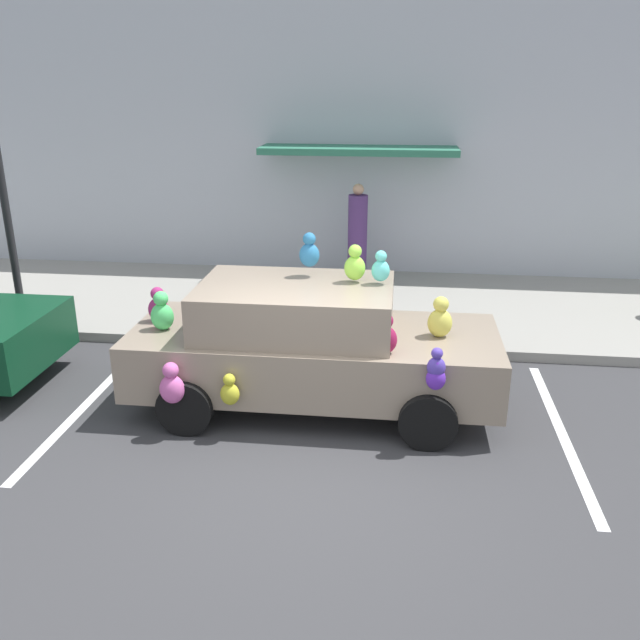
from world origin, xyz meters
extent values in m
plane|color=#38383A|center=(0.00, 0.00, 0.00)|extent=(60.00, 60.00, 0.00)
cube|color=gray|center=(0.00, 5.00, 0.07)|extent=(24.00, 4.00, 0.15)
cube|color=#B2B7C1|center=(0.00, 7.15, 3.20)|extent=(24.00, 0.30, 6.40)
cube|color=#2D7258|center=(0.00, 6.60, 2.55)|extent=(3.60, 1.10, 0.12)
cube|color=silver|center=(2.74, 1.00, 0.00)|extent=(0.12, 3.60, 0.01)
cube|color=silver|center=(-2.97, 1.00, 0.00)|extent=(0.12, 3.60, 0.01)
cube|color=gray|center=(-0.15, 1.34, 0.64)|extent=(4.36, 1.70, 0.68)
cube|color=gray|center=(-0.37, 1.34, 1.26)|extent=(2.27, 1.50, 0.56)
cylinder|color=black|center=(1.20, 2.20, 0.32)|extent=(0.64, 0.22, 0.64)
cylinder|color=black|center=(1.20, 0.49, 0.32)|extent=(0.64, 0.22, 0.64)
cylinder|color=black|center=(-1.51, 2.20, 0.32)|extent=(0.64, 0.22, 0.64)
cylinder|color=black|center=(-1.51, 0.49, 0.32)|extent=(0.64, 0.22, 0.64)
ellipsoid|color=#CC5BA6|center=(-1.60, 0.38, 0.59)|extent=(0.28, 0.23, 0.33)
sphere|color=#CC5BA6|center=(-1.60, 0.38, 0.82)|extent=(0.18, 0.18, 0.18)
ellipsoid|color=#A12969|center=(-2.09, 1.43, 1.13)|extent=(0.26, 0.21, 0.30)
sphere|color=#A12969|center=(-2.09, 1.43, 1.34)|extent=(0.16, 0.16, 0.16)
ellipsoid|color=#5DD5CB|center=(0.61, 1.48, 1.71)|extent=(0.21, 0.17, 0.25)
sphere|color=#5DD5CB|center=(0.61, 1.48, 1.88)|extent=(0.14, 0.14, 0.14)
ellipsoid|color=#9BE645|center=(0.31, 1.53, 1.72)|extent=(0.25, 0.20, 0.29)
sphere|color=#9BE645|center=(0.31, 1.53, 1.92)|extent=(0.16, 0.16, 0.16)
ellipsoid|color=teal|center=(-0.26, 1.71, 1.81)|extent=(0.24, 0.20, 0.29)
sphere|color=teal|center=(-0.26, 1.71, 2.01)|extent=(0.15, 0.15, 0.15)
ellipsoid|color=#9940EE|center=(-1.43, 0.95, 1.12)|extent=(0.22, 0.18, 0.26)
sphere|color=#9940EE|center=(-1.43, 0.95, 1.30)|extent=(0.14, 0.14, 0.14)
ellipsoid|color=#5C29B6|center=(1.25, 0.41, 0.86)|extent=(0.21, 0.17, 0.24)
sphere|color=#5C29B6|center=(1.25, 0.41, 1.03)|extent=(0.13, 0.13, 0.13)
ellipsoid|color=maroon|center=(0.70, 0.75, 1.14)|extent=(0.27, 0.22, 0.32)
sphere|color=maroon|center=(0.70, 0.75, 1.36)|extent=(0.17, 0.17, 0.17)
ellipsoid|color=#4E38AA|center=(1.24, 0.41, 0.99)|extent=(0.19, 0.16, 0.23)
sphere|color=#4E38AA|center=(1.24, 0.41, 1.15)|extent=(0.12, 0.12, 0.12)
ellipsoid|color=#D4CD4F|center=(1.31, 1.32, 1.15)|extent=(0.28, 0.23, 0.33)
sphere|color=#D4CD4F|center=(1.31, 1.32, 1.38)|extent=(0.18, 0.18, 0.18)
ellipsoid|color=gold|center=(-0.96, 0.40, 0.56)|extent=(0.21, 0.17, 0.25)
sphere|color=gold|center=(-0.96, 0.40, 0.73)|extent=(0.14, 0.14, 0.14)
ellipsoid|color=blue|center=(0.55, 1.87, 1.09)|extent=(0.18, 0.14, 0.21)
sphere|color=blue|center=(0.55, 1.87, 1.23)|extent=(0.11, 0.11, 0.11)
ellipsoid|color=#53E072|center=(-1.95, 1.16, 1.15)|extent=(0.28, 0.23, 0.33)
sphere|color=#53E072|center=(-1.95, 1.16, 1.37)|extent=(0.18, 0.18, 0.18)
cylinder|color=black|center=(-4.42, 2.27, 0.32)|extent=(0.64, 0.22, 0.64)
ellipsoid|color=pink|center=(-0.19, 3.78, 0.41)|extent=(0.42, 0.35, 0.52)
sphere|color=pink|center=(-0.19, 3.78, 0.78)|extent=(0.29, 0.29, 0.29)
sphere|color=pink|center=(-0.29, 3.78, 0.88)|extent=(0.12, 0.12, 0.12)
sphere|color=pink|center=(-0.09, 3.78, 0.88)|extent=(0.12, 0.12, 0.12)
cylinder|color=black|center=(-5.17, 3.50, 2.14)|extent=(0.12, 0.12, 3.97)
cylinder|color=#4E3069|center=(0.03, 6.17, 0.97)|extent=(0.36, 0.36, 1.64)
sphere|color=tan|center=(0.03, 6.17, 1.90)|extent=(0.20, 0.20, 0.20)
camera|label=1|loc=(0.82, -6.08, 3.85)|focal=37.86mm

